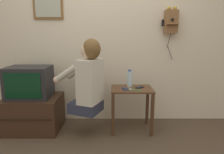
{
  "coord_description": "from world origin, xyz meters",
  "views": [
    {
      "loc": [
        0.14,
        -1.88,
        1.29
      ],
      "look_at": [
        0.13,
        0.67,
        0.76
      ],
      "focal_mm": 32.0,
      "sensor_mm": 36.0,
      "label": 1
    }
  ],
  "objects": [
    {
      "name": "cell_phone_spare",
      "position": [
        0.51,
        0.75,
        0.6
      ],
      "size": [
        0.13,
        0.13,
        0.01
      ],
      "rotation": [
        0.0,
        0.0,
        -0.8
      ],
      "color": "black",
      "rests_on": "side_table"
    },
    {
      "name": "side_table",
      "position": [
        0.4,
        0.72,
        0.46
      ],
      "size": [
        0.56,
        0.42,
        0.6
      ],
      "color": "#51331E",
      "rests_on": "ground_plane"
    },
    {
      "name": "cell_phone_held",
      "position": [
        0.3,
        0.67,
        0.6
      ],
      "size": [
        0.1,
        0.14,
        0.01
      ],
      "rotation": [
        0.0,
        0.0,
        0.31
      ],
      "color": "navy",
      "rests_on": "side_table"
    },
    {
      "name": "television",
      "position": [
        -0.98,
        0.73,
        0.68
      ],
      "size": [
        0.56,
        0.42,
        0.42
      ],
      "color": "#232326",
      "rests_on": "tv_stand"
    },
    {
      "name": "water_bottle",
      "position": [
        0.38,
        0.82,
        0.71
      ],
      "size": [
        0.08,
        0.08,
        0.24
      ],
      "color": "silver",
      "rests_on": "side_table"
    },
    {
      "name": "wall_back",
      "position": [
        0.0,
        1.12,
        1.27
      ],
      "size": [
        6.8,
        0.05,
        2.55
      ],
      "color": "beige",
      "rests_on": "ground_plane"
    },
    {
      "name": "tv_stand",
      "position": [
        -0.95,
        0.74,
        0.23
      ],
      "size": [
        0.73,
        0.57,
        0.47
      ],
      "color": "#382316",
      "rests_on": "ground_plane"
    },
    {
      "name": "framed_picture",
      "position": [
        -0.77,
        1.08,
        1.72
      ],
      "size": [
        0.42,
        0.03,
        0.39
      ],
      "color": "brown"
    },
    {
      "name": "person",
      "position": [
        -0.16,
        0.56,
        0.78
      ],
      "size": [
        0.64,
        0.53,
        0.94
      ],
      "rotation": [
        0.0,
        0.0,
        1.18
      ],
      "color": "#2D3347",
      "rests_on": "ground_plane"
    },
    {
      "name": "toothbrush",
      "position": [
        0.43,
        0.61,
        0.6
      ],
      "size": [
        0.17,
        0.03,
        0.02
      ],
      "rotation": [
        0.0,
        0.0,
        1.44
      ],
      "color": "#4CBF66",
      "rests_on": "side_table"
    },
    {
      "name": "wall_phone_antique",
      "position": [
        0.97,
        1.03,
        1.49
      ],
      "size": [
        0.22,
        0.19,
        0.74
      ],
      "color": "brown"
    }
  ]
}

